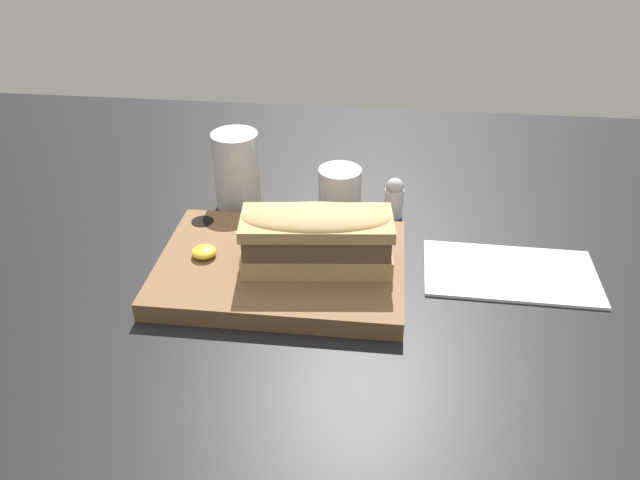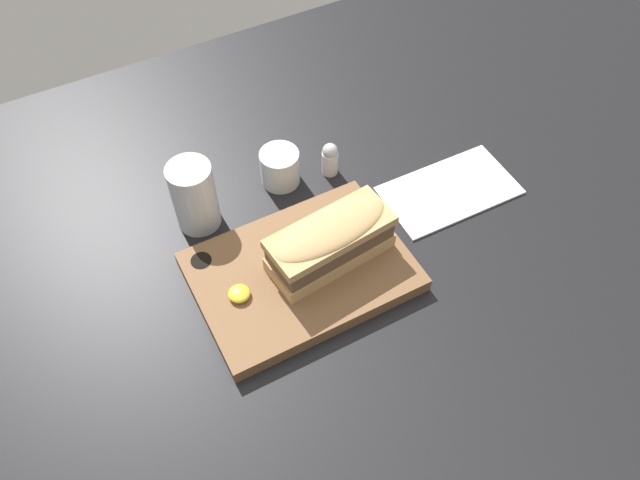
{
  "view_description": "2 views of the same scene",
  "coord_description": "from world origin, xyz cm",
  "px_view_note": "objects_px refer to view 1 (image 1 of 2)",
  "views": [
    {
      "loc": [
        9.63,
        -60.32,
        48.81
      ],
      "look_at": [
        2.45,
        3.24,
        7.63
      ],
      "focal_mm": 35.0,
      "sensor_mm": 36.0,
      "label": 1
    },
    {
      "loc": [
        -24.15,
        -43.21,
        78.49
      ],
      "look_at": [
        0.81,
        3.41,
        8.57
      ],
      "focal_mm": 35.0,
      "sensor_mm": 36.0,
      "label": 2
    }
  ],
  "objects_px": {
    "serving_board": "(281,267)",
    "napkin": "(510,273)",
    "water_glass": "(237,176)",
    "salt_shaker": "(394,197)",
    "sandwich": "(317,236)",
    "wine_glass": "(340,190)"
  },
  "relations": [
    {
      "from": "water_glass",
      "to": "salt_shaker",
      "type": "relative_size",
      "value": 1.92
    },
    {
      "from": "serving_board",
      "to": "napkin",
      "type": "relative_size",
      "value": 1.4
    },
    {
      "from": "sandwich",
      "to": "napkin",
      "type": "xyz_separation_m",
      "value": [
        0.24,
        0.04,
        -0.06
      ]
    },
    {
      "from": "wine_glass",
      "to": "napkin",
      "type": "distance_m",
      "value": 0.28
    },
    {
      "from": "serving_board",
      "to": "water_glass",
      "type": "distance_m",
      "value": 0.2
    },
    {
      "from": "napkin",
      "to": "water_glass",
      "type": "bearing_deg",
      "value": 160.62
    },
    {
      "from": "water_glass",
      "to": "salt_shaker",
      "type": "height_order",
      "value": "water_glass"
    },
    {
      "from": "sandwich",
      "to": "salt_shaker",
      "type": "height_order",
      "value": "sandwich"
    },
    {
      "from": "wine_glass",
      "to": "salt_shaker",
      "type": "height_order",
      "value": "same"
    },
    {
      "from": "serving_board",
      "to": "wine_glass",
      "type": "relative_size",
      "value": 4.78
    },
    {
      "from": "wine_glass",
      "to": "napkin",
      "type": "relative_size",
      "value": 0.29
    },
    {
      "from": "sandwich",
      "to": "wine_glass",
      "type": "height_order",
      "value": "sandwich"
    },
    {
      "from": "sandwich",
      "to": "napkin",
      "type": "height_order",
      "value": "sandwich"
    },
    {
      "from": "water_glass",
      "to": "sandwich",
      "type": "bearing_deg",
      "value": -51.46
    },
    {
      "from": "water_glass",
      "to": "wine_glass",
      "type": "bearing_deg",
      "value": 6.75
    },
    {
      "from": "sandwich",
      "to": "serving_board",
      "type": "bearing_deg",
      "value": 174.31
    },
    {
      "from": "napkin",
      "to": "salt_shaker",
      "type": "xyz_separation_m",
      "value": [
        -0.15,
        0.13,
        0.03
      ]
    },
    {
      "from": "wine_glass",
      "to": "salt_shaker",
      "type": "bearing_deg",
      "value": -14.84
    },
    {
      "from": "serving_board",
      "to": "water_glass",
      "type": "relative_size",
      "value": 2.61
    },
    {
      "from": "wine_glass",
      "to": "serving_board",
      "type": "bearing_deg",
      "value": -107.39
    },
    {
      "from": "serving_board",
      "to": "salt_shaker",
      "type": "distance_m",
      "value": 0.22
    },
    {
      "from": "water_glass",
      "to": "salt_shaker",
      "type": "distance_m",
      "value": 0.23
    }
  ]
}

